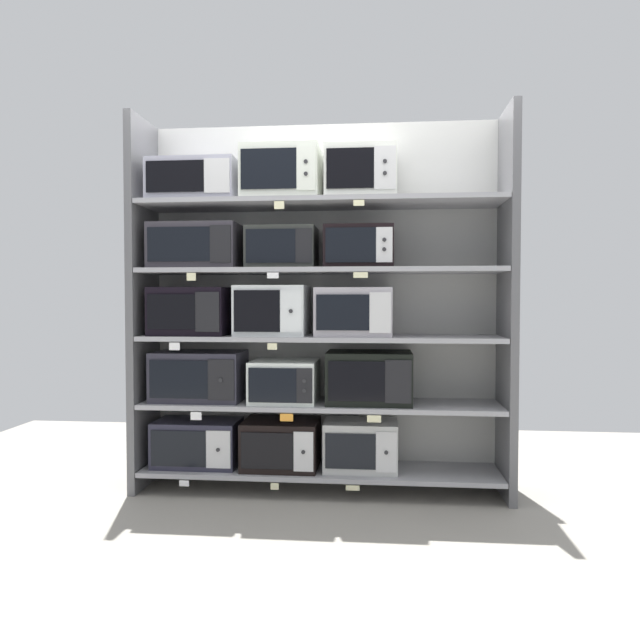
% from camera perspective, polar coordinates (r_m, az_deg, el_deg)
% --- Properties ---
extents(ground, '(6.30, 6.00, 0.02)m').
position_cam_1_polar(ground, '(3.22, -1.87, -21.06)').
color(ground, gray).
extents(back_panel, '(2.50, 0.04, 2.43)m').
position_cam_1_polar(back_panel, '(4.21, 0.34, 1.50)').
color(back_panel, '#B2B2AD').
rests_on(back_panel, ground).
extents(upright_left, '(0.05, 0.47, 2.43)m').
position_cam_1_polar(upright_left, '(4.23, -16.08, 1.43)').
color(upright_left, '#5B5B5E').
rests_on(upright_left, ground).
extents(upright_right, '(0.05, 0.47, 2.43)m').
position_cam_1_polar(upright_right, '(4.01, 17.00, 1.39)').
color(upright_right, '#5B5B5E').
rests_on(upright_right, ground).
extents(shelf_0, '(2.30, 0.47, 0.03)m').
position_cam_1_polar(shelf_0, '(4.11, 0.00, -13.77)').
color(shelf_0, '#99999E').
rests_on(shelf_0, ground).
extents(microwave_0, '(0.55, 0.36, 0.30)m').
position_cam_1_polar(microwave_0, '(4.22, -11.29, -11.09)').
color(microwave_0, '#272637').
rests_on(microwave_0, shelf_0).
extents(microwave_1, '(0.48, 0.41, 0.31)m').
position_cam_1_polar(microwave_1, '(4.09, -3.62, -11.38)').
color(microwave_1, black).
rests_on(microwave_1, shelf_0).
extents(microwave_2, '(0.47, 0.34, 0.31)m').
position_cam_1_polar(microwave_2, '(4.04, 3.81, -11.52)').
color(microwave_2, '#B8B9B6').
rests_on(microwave_2, shelf_0).
extents(price_tag_0, '(0.06, 0.00, 0.04)m').
position_cam_1_polar(price_tag_0, '(4.06, -12.49, -14.58)').
color(price_tag_0, white).
extents(price_tag_1, '(0.05, 0.00, 0.04)m').
position_cam_1_polar(price_tag_1, '(3.93, -4.23, -15.14)').
color(price_tag_1, beige).
extents(price_tag_2, '(0.08, 0.00, 0.03)m').
position_cam_1_polar(price_tag_2, '(3.87, 3.05, -15.30)').
color(price_tag_2, beige).
extents(shelf_1, '(2.30, 0.47, 0.03)m').
position_cam_1_polar(shelf_1, '(4.01, 0.00, -7.82)').
color(shelf_1, '#99999E').
extents(microwave_3, '(0.58, 0.39, 0.32)m').
position_cam_1_polar(microwave_3, '(4.14, -11.13, -5.10)').
color(microwave_3, '#2A2834').
rests_on(microwave_3, shelf_1).
extents(microwave_4, '(0.42, 0.43, 0.27)m').
position_cam_1_polar(microwave_4, '(4.01, -3.29, -5.66)').
color(microwave_4, silver).
rests_on(microwave_4, shelf_1).
extents(microwave_5, '(0.54, 0.39, 0.33)m').
position_cam_1_polar(microwave_5, '(3.96, 4.59, -5.32)').
color(microwave_5, black).
rests_on(microwave_5, shelf_1).
extents(price_tag_3, '(0.07, 0.00, 0.05)m').
position_cam_1_polar(price_tag_3, '(3.93, -11.43, -8.72)').
color(price_tag_3, white).
extents(price_tag_4, '(0.08, 0.00, 0.05)m').
position_cam_1_polar(price_tag_4, '(3.81, -3.12, -9.02)').
color(price_tag_4, orange).
extents(price_tag_5, '(0.08, 0.00, 0.04)m').
position_cam_1_polar(price_tag_5, '(3.77, 5.04, -9.12)').
color(price_tag_5, beige).
extents(shelf_2, '(2.30, 0.47, 0.03)m').
position_cam_1_polar(shelf_2, '(3.96, 0.00, -1.66)').
color(shelf_2, '#99999E').
extents(microwave_6, '(0.49, 0.41, 0.31)m').
position_cam_1_polar(microwave_6, '(4.12, -11.76, 0.81)').
color(microwave_6, black).
rests_on(microwave_6, shelf_2).
extents(microwave_7, '(0.45, 0.40, 0.32)m').
position_cam_1_polar(microwave_7, '(3.99, -4.44, 0.89)').
color(microwave_7, silver).
rests_on(microwave_7, shelf_2).
extents(microwave_8, '(0.48, 0.42, 0.31)m').
position_cam_1_polar(microwave_8, '(3.93, 3.18, 0.77)').
color(microwave_8, '#A39EA6').
rests_on(microwave_8, shelf_2).
extents(price_tag_6, '(0.07, 0.00, 0.05)m').
position_cam_1_polar(price_tag_6, '(3.92, -13.35, -2.40)').
color(price_tag_6, white).
extents(price_tag_7, '(0.06, 0.00, 0.04)m').
position_cam_1_polar(price_tag_7, '(3.76, -4.45, -2.46)').
color(price_tag_7, beige).
extents(shelf_3, '(2.30, 0.47, 0.03)m').
position_cam_1_polar(shelf_3, '(3.96, 0.00, 4.59)').
color(shelf_3, '#99999E').
extents(microwave_9, '(0.56, 0.41, 0.29)m').
position_cam_1_polar(microwave_9, '(4.12, -11.31, 6.68)').
color(microwave_9, '#333037').
rests_on(microwave_9, shelf_3).
extents(microwave_10, '(0.44, 0.34, 0.27)m').
position_cam_1_polar(microwave_10, '(3.99, -3.53, 6.69)').
color(microwave_10, '#2F322E').
rests_on(microwave_10, shelf_3).
extents(microwave_11, '(0.43, 0.39, 0.27)m').
position_cam_1_polar(microwave_11, '(3.95, 3.65, 6.74)').
color(microwave_11, black).
rests_on(microwave_11, shelf_3).
extents(price_tag_8, '(0.06, 0.00, 0.05)m').
position_cam_1_polar(price_tag_8, '(3.88, -11.86, 3.95)').
color(price_tag_8, beige).
extents(price_tag_9, '(0.07, 0.00, 0.04)m').
position_cam_1_polar(price_tag_9, '(3.75, -4.40, 4.14)').
color(price_tag_9, white).
extents(price_tag_10, '(0.09, 0.00, 0.03)m').
position_cam_1_polar(price_tag_10, '(3.70, 3.79, 4.19)').
color(price_tag_10, beige).
extents(shelf_4, '(2.30, 0.47, 0.03)m').
position_cam_1_polar(shelf_4, '(4.00, 0.00, 10.77)').
color(shelf_4, '#99999E').
extents(microwave_12, '(0.56, 0.43, 0.26)m').
position_cam_1_polar(microwave_12, '(4.18, -11.36, 12.40)').
color(microwave_12, '#9F9EAF').
rests_on(microwave_12, shelf_4).
extents(microwave_13, '(0.49, 0.43, 0.33)m').
position_cam_1_polar(microwave_13, '(4.06, -3.50, 13.25)').
color(microwave_13, silver).
rests_on(microwave_13, shelf_4).
extents(microwave_14, '(0.44, 0.42, 0.32)m').
position_cam_1_polar(microwave_14, '(4.01, 3.85, 13.30)').
color(microwave_14, silver).
rests_on(microwave_14, shelf_4).
extents(price_tag_11, '(0.06, 0.00, 0.05)m').
position_cam_1_polar(price_tag_11, '(3.79, -3.80, 10.59)').
color(price_tag_11, beige).
extents(price_tag_12, '(0.07, 0.00, 0.04)m').
position_cam_1_polar(price_tag_12, '(3.74, 3.63, 10.80)').
color(price_tag_12, beige).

